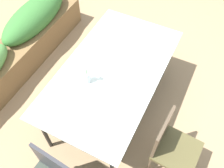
{
  "coord_description": "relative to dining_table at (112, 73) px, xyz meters",
  "views": [
    {
      "loc": [
        -1.54,
        -0.74,
        2.85
      ],
      "look_at": [
        -0.02,
        0.03,
        0.51
      ],
      "focal_mm": 39.04,
      "sensor_mm": 36.0,
      "label": 1
    }
  ],
  "objects": [
    {
      "name": "ground_plane",
      "position": [
        0.02,
        -0.03,
        -0.73
      ],
      "size": [
        12.0,
        12.0,
        0.0
      ],
      "primitive_type": "plane",
      "color": "#9E7F5B"
    },
    {
      "name": "dining_table",
      "position": [
        0.0,
        0.0,
        0.0
      ],
      "size": [
        1.87,
        1.04,
        0.78
      ],
      "color": "silver",
      "rests_on": "ground"
    },
    {
      "name": "chair_near_left",
      "position": [
        -0.42,
        -0.88,
        -0.21
      ],
      "size": [
        0.45,
        0.45,
        0.89
      ],
      "rotation": [
        0.0,
        0.0,
        3.08
      ],
      "color": "brown",
      "rests_on": "ground"
    },
    {
      "name": "planter_box",
      "position": [
        -0.08,
        1.56,
        -0.38
      ],
      "size": [
        2.89,
        0.51,
        0.76
      ],
      "color": "brown",
      "rests_on": "ground"
    },
    {
      "name": "flower_vase",
      "position": [
        -0.26,
        0.16,
        0.15
      ],
      "size": [
        0.07,
        0.07,
        0.29
      ],
      "color": "silver",
      "rests_on": "dining_table"
    }
  ]
}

